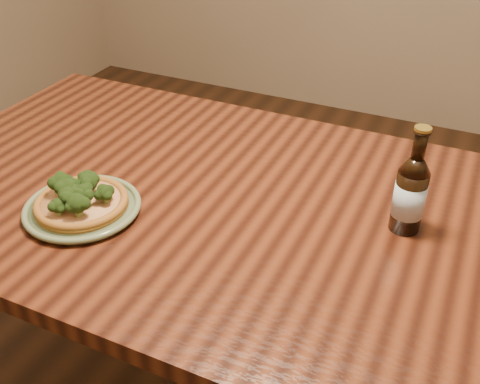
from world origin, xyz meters
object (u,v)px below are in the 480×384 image
at_px(table, 232,232).
at_px(beer_bottle, 410,193).
at_px(pizza, 80,200).
at_px(plate, 83,208).

height_order(table, beer_bottle, beer_bottle).
distance_m(table, beer_bottle, 0.41).
bearing_deg(beer_bottle, pizza, -167.81).
relative_size(plate, beer_bottle, 1.08).
xyz_separation_m(plate, pizza, (-0.00, -0.00, 0.02)).
distance_m(table, pizza, 0.35).
xyz_separation_m(table, plate, (-0.27, -0.18, 0.10)).
bearing_deg(table, beer_bottle, 8.23).
bearing_deg(table, plate, -146.23).
distance_m(plate, pizza, 0.02).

